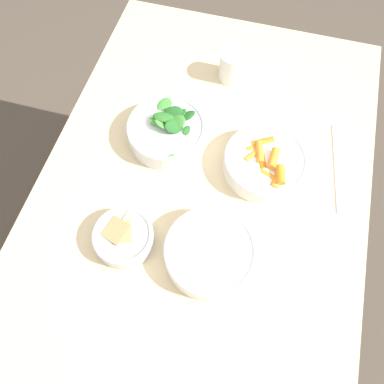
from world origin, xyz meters
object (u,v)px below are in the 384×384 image
(cup, at_px, (232,66))
(bowl_greens, at_px, (167,130))
(bowl_cookies, at_px, (123,236))
(bowl_carrots, at_px, (265,162))
(ruler, at_px, (340,168))
(bowl_beans_hotdog, at_px, (210,253))

(cup, bearing_deg, bowl_greens, -24.83)
(bowl_cookies, distance_m, cup, 0.55)
(bowl_greens, distance_m, bowl_cookies, 0.29)
(bowl_carrots, distance_m, bowl_greens, 0.25)
(bowl_carrots, xyz_separation_m, cup, (-0.27, -0.14, 0.01))
(ruler, bearing_deg, bowl_carrots, -74.48)
(bowl_beans_hotdog, bearing_deg, bowl_greens, -146.87)
(bowl_cookies, relative_size, ruler, 0.52)
(bowl_carrots, bearing_deg, bowl_greens, -95.63)
(bowl_carrots, xyz_separation_m, bowl_cookies, (0.27, -0.26, -0.00))
(bowl_beans_hotdog, bearing_deg, bowl_carrots, 163.91)
(bowl_carrots, height_order, bowl_beans_hotdog, bowl_carrots)
(bowl_carrots, relative_size, ruler, 0.78)
(cup, bearing_deg, ruler, 56.61)
(bowl_beans_hotdog, relative_size, ruler, 0.78)
(bowl_cookies, bearing_deg, ruler, 125.20)
(bowl_cookies, height_order, ruler, bowl_cookies)
(cup, bearing_deg, bowl_cookies, -13.03)
(ruler, height_order, cup, cup)
(bowl_greens, distance_m, bowl_beans_hotdog, 0.33)
(bowl_greens, bearing_deg, bowl_carrots, 84.37)
(bowl_beans_hotdog, xyz_separation_m, bowl_cookies, (0.01, -0.19, -0.00))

